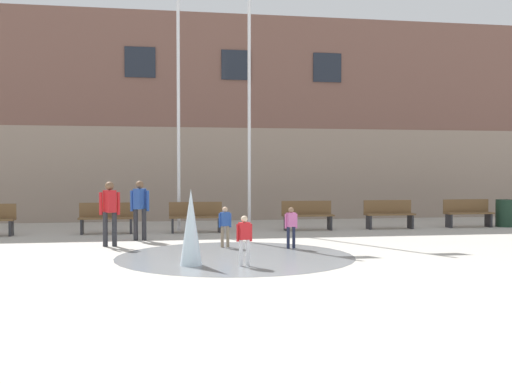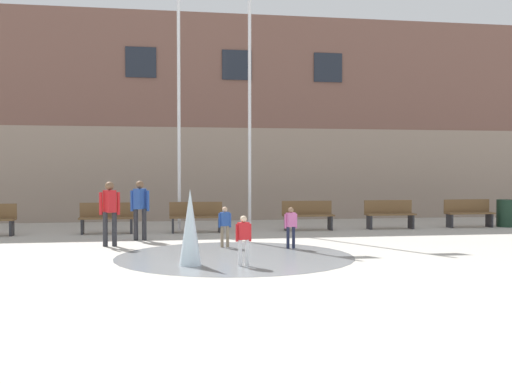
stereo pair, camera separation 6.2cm
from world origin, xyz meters
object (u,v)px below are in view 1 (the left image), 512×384
object	(u,v)px
park_bench_near_trashcan	(389,214)
child_in_fountain	(244,237)
park_bench_under_right_flagpole	(307,215)
flagpole_right	(250,87)
child_running	(225,224)
trash_can	(504,213)
park_bench_far_right	(468,213)
flagpole_left	(179,83)
adult_near_bench	(140,205)
park_bench_under_left_flagpole	(196,216)
park_bench_left_of_flagpoles	(107,217)
child_with_pink_shirt	(291,224)
adult_in_red	(110,208)

from	to	relation	value
park_bench_near_trashcan	child_in_fountain	bearing A→B (deg)	-130.24
park_bench_under_right_flagpole	park_bench_near_trashcan	xyz separation A→B (m)	(2.69, 0.03, 0.00)
park_bench_near_trashcan	flagpole_right	bearing A→B (deg)	173.49
child_running	flagpole_right	bearing A→B (deg)	-131.17
child_in_fountain	trash_can	world-z (taller)	child_in_fountain
park_bench_far_right	flagpole_left	bearing A→B (deg)	177.37
flagpole_left	trash_can	bearing A→B (deg)	-2.76
adult_near_bench	trash_can	xyz separation A→B (m)	(11.81, 1.96, -0.48)
park_bench_under_left_flagpole	trash_can	bearing A→B (deg)	0.66
child_running	flagpole_left	distance (m)	5.93
park_bench_left_of_flagpoles	park_bench_under_left_flagpole	distance (m)	2.62
flagpole_left	child_with_pink_shirt	bearing A→B (deg)	-62.77
child_with_pink_shirt	park_bench_under_right_flagpole	bearing A→B (deg)	-127.92
park_bench_near_trashcan	child_with_pink_shirt	distance (m)	5.97
park_bench_far_right	flagpole_right	world-z (taller)	flagpole_right
park_bench_far_right	adult_near_bench	xyz separation A→B (m)	(-10.55, -2.04, 0.45)
child_in_fountain	flagpole_right	xyz separation A→B (m)	(1.24, 7.20, 3.91)
adult_in_red	flagpole_left	distance (m)	5.48
child_with_pink_shirt	adult_near_bench	bearing A→B (deg)	-50.94
park_bench_far_right	trash_can	distance (m)	1.27
park_bench_far_right	child_in_fountain	world-z (taller)	child_in_fountain
park_bench_left_of_flagpoles	trash_can	bearing A→B (deg)	0.33
child_running	flagpole_left	size ratio (longest dim) A/B	0.11
park_bench_near_trashcan	adult_in_red	distance (m)	9.05
park_bench_under_right_flagpole	child_in_fountain	world-z (taller)	child_in_fountain
park_bench_under_left_flagpole	adult_near_bench	world-z (taller)	adult_near_bench
park_bench_left_of_flagpoles	adult_in_red	world-z (taller)	adult_in_red
adult_in_red	child_with_pink_shirt	bearing A→B (deg)	45.66
park_bench_near_trashcan	trash_can	bearing A→B (deg)	-0.11
park_bench_far_right	park_bench_under_left_flagpole	bearing A→B (deg)	-178.73
adult_in_red	park_bench_under_right_flagpole	bearing A→B (deg)	88.43
park_bench_left_of_flagpoles	child_running	distance (m)	4.82
park_bench_under_right_flagpole	child_running	world-z (taller)	child_running
park_bench_left_of_flagpoles	adult_in_red	bearing A→B (deg)	-84.11
park_bench_under_right_flagpole	child_with_pink_shirt	xyz separation A→B (m)	(-1.49, -4.22, 0.10)
child_in_fountain	adult_in_red	xyz separation A→B (m)	(-2.81, 3.55, 0.35)
park_bench_near_trashcan	park_bench_far_right	size ratio (longest dim) A/B	1.00
flagpole_left	park_bench_near_trashcan	bearing A→B (deg)	-4.36
park_bench_near_trashcan	flagpole_right	size ratio (longest dim) A/B	0.19
park_bench_far_right	adult_in_red	world-z (taller)	adult_in_red
park_bench_far_right	child_in_fountain	size ratio (longest dim) A/B	1.62
child_running	adult_in_red	bearing A→B (deg)	-37.36
child_running	flagpole_right	size ratio (longest dim) A/B	0.12
child_running	park_bench_under_right_flagpole	bearing A→B (deg)	-153.23
park_bench_left_of_flagpoles	park_bench_near_trashcan	xyz separation A→B (m)	(8.79, 0.08, 0.00)
park_bench_under_right_flagpole	park_bench_near_trashcan	bearing A→B (deg)	0.61
child_running	park_bench_near_trashcan	bearing A→B (deg)	-170.92
park_bench_left_of_flagpoles	flagpole_left	distance (m)	4.66
child_in_fountain	adult_in_red	bearing A→B (deg)	112.17
flagpole_left	child_running	bearing A→B (deg)	-77.92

